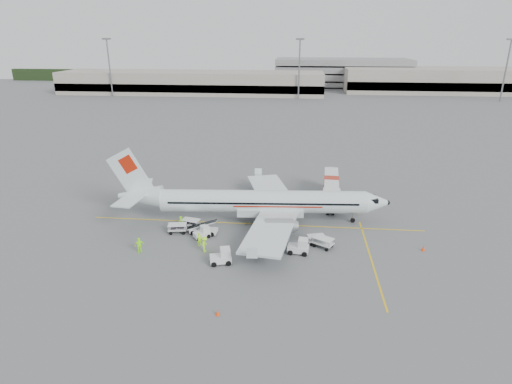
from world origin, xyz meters
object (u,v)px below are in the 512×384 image
belt_loader (204,225)px  tug_aft (202,232)px  aircraft (263,187)px  jet_bridge (331,189)px  tug_mid (221,256)px  tug_fore (298,246)px

belt_loader → tug_aft: size_ratio=2.33×
aircraft → tug_aft: bearing=-145.5°
jet_bridge → tug_aft: bearing=-136.3°
aircraft → belt_loader: aircraft is taller
tug_mid → aircraft: bearing=57.6°
jet_bridge → belt_loader: 21.02m
aircraft → jet_bridge: bearing=37.3°
aircraft → tug_mid: aircraft is taller
aircraft → jet_bridge: (9.49, 8.34, -3.02)m
jet_bridge → belt_loader: size_ratio=3.18×
jet_bridge → tug_aft: 21.78m
jet_bridge → tug_aft: size_ratio=7.42×
jet_bridge → tug_fore: size_ratio=6.07×
tug_fore → belt_loader: bearing=167.9°
tug_mid → jet_bridge: bearing=41.8°
jet_bridge → tug_fore: 17.51m
tug_mid → tug_aft: bearing=104.9°
tug_mid → tug_aft: size_ratio=1.20×
aircraft → tug_fore: size_ratio=15.01×
jet_bridge → tug_mid: bearing=-119.8°
tug_mid → belt_loader: bearing=100.7°
belt_loader → tug_mid: 7.99m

